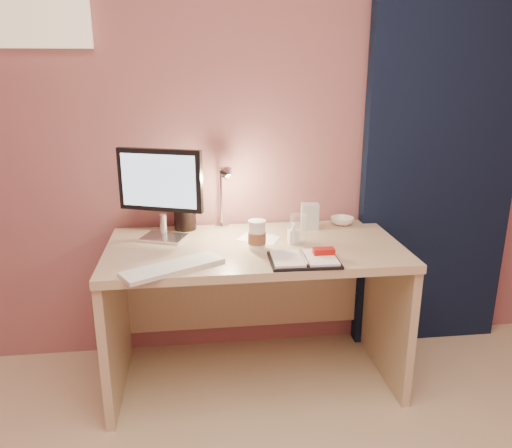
{
  "coord_description": "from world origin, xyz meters",
  "views": [
    {
      "loc": [
        -0.27,
        -0.85,
        1.53
      ],
      "look_at": [
        0.0,
        1.33,
        0.85
      ],
      "focal_mm": 35.0,
      "sensor_mm": 36.0,
      "label": 1
    }
  ],
  "objects": [
    {
      "name": "bowl",
      "position": [
        0.51,
        1.65,
        0.75
      ],
      "size": [
        0.16,
        0.16,
        0.04
      ],
      "primitive_type": "imported",
      "rotation": [
        0.0,
        0.0,
        0.4
      ],
      "color": "white",
      "rests_on": "desk"
    },
    {
      "name": "monitor",
      "position": [
        -0.43,
        1.52,
        1.0
      ],
      "size": [
        0.4,
        0.21,
        0.45
      ],
      "rotation": [
        0.0,
        0.0,
        -0.36
      ],
      "color": "silver",
      "rests_on": "desk"
    },
    {
      "name": "paper_b",
      "position": [
        0.05,
        1.45,
        0.73
      ],
      "size": [
        0.18,
        0.18,
        0.0
      ],
      "primitive_type": "cube",
      "rotation": [
        0.0,
        0.0,
        -0.42
      ],
      "color": "white",
      "rests_on": "desk"
    },
    {
      "name": "coffee_cup",
      "position": [
        0.0,
        1.33,
        0.79
      ],
      "size": [
        0.08,
        0.08,
        0.14
      ],
      "color": "white",
      "rests_on": "desk"
    },
    {
      "name": "planner",
      "position": [
        0.2,
        1.14,
        0.74
      ],
      "size": [
        0.3,
        0.23,
        0.05
      ],
      "rotation": [
        0.0,
        0.0,
        -0.02
      ],
      "color": "black",
      "rests_on": "desk"
    },
    {
      "name": "room",
      "position": [
        0.95,
        1.69,
        1.14
      ],
      "size": [
        3.5,
        3.5,
        3.5
      ],
      "color": "#C6B28E",
      "rests_on": "ground"
    },
    {
      "name": "lotion_bottle",
      "position": [
        0.19,
        1.38,
        0.78
      ],
      "size": [
        0.05,
        0.05,
        0.1
      ],
      "primitive_type": "imported",
      "rotation": [
        0.0,
        0.0,
        0.13
      ],
      "color": "white",
      "rests_on": "desk"
    },
    {
      "name": "product_box",
      "position": [
        0.32,
        1.6,
        0.8
      ],
      "size": [
        0.1,
        0.08,
        0.13
      ],
      "primitive_type": "cube",
      "rotation": [
        0.0,
        0.0,
        -0.11
      ],
      "color": "beige",
      "rests_on": "desk"
    },
    {
      "name": "dark_jar",
      "position": [
        -0.33,
        1.67,
        0.81
      ],
      "size": [
        0.11,
        0.11,
        0.16
      ],
      "primitive_type": "cylinder",
      "color": "black",
      "rests_on": "desk"
    },
    {
      "name": "desk",
      "position": [
        0.0,
        1.45,
        0.5
      ],
      "size": [
        1.4,
        0.7,
        0.73
      ],
      "color": "tan",
      "rests_on": "ground"
    },
    {
      "name": "desk_lamp",
      "position": [
        -0.16,
        1.6,
        0.95
      ],
      "size": [
        0.1,
        0.21,
        0.34
      ],
      "rotation": [
        0.0,
        0.0,
        0.19
      ],
      "color": "silver",
      "rests_on": "desk"
    },
    {
      "name": "keyboard",
      "position": [
        -0.37,
        1.12,
        0.74
      ],
      "size": [
        0.44,
        0.33,
        0.02
      ],
      "primitive_type": "cube",
      "rotation": [
        0.0,
        0.0,
        0.52
      ],
      "color": "silver",
      "rests_on": "desk"
    },
    {
      "name": "clear_cup",
      "position": [
        0.21,
        1.39,
        0.8
      ],
      "size": [
        0.08,
        0.08,
        0.14
      ],
      "primitive_type": "cylinder",
      "color": "white",
      "rests_on": "desk"
    },
    {
      "name": "paper_c",
      "position": [
        0.02,
        1.48,
        0.73
      ],
      "size": [
        0.21,
        0.21,
        0.0
      ],
      "primitive_type": "cube",
      "rotation": [
        0.0,
        0.0,
        1.01
      ],
      "color": "white",
      "rests_on": "desk"
    }
  ]
}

